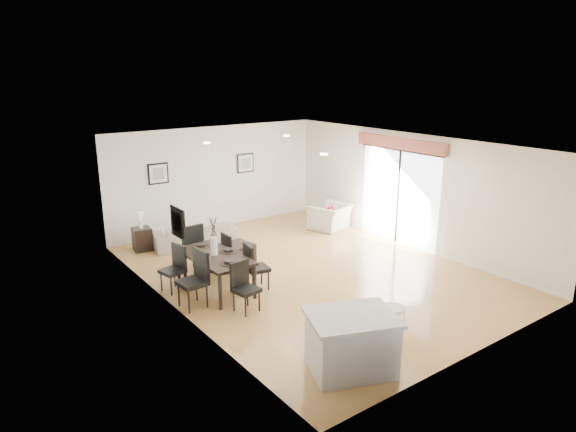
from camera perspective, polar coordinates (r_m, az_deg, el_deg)
ground at (r=10.89m, az=2.38°, el=-6.18°), size 8.00×8.00×0.00m
wall_back at (r=13.73m, az=-8.00°, el=4.25°), size 6.00×0.04×2.70m
wall_front at (r=7.90m, az=20.90°, el=-5.57°), size 6.00×0.04×2.70m
wall_left at (r=8.98m, az=-12.73°, el=-2.31°), size 0.04×8.00×2.70m
wall_right at (r=12.50m, az=13.31°, el=2.81°), size 0.04×8.00×2.70m
ceiling at (r=10.19m, az=2.55°, el=8.03°), size 6.00×8.00×0.02m
sofa at (r=12.54m, az=-10.21°, el=-2.00°), size 2.09×1.14×0.58m
armchair at (r=13.70m, az=4.74°, el=-0.08°), size 1.23×1.15×0.65m
courtyard_plant_a at (r=14.54m, az=23.06°, el=-0.37°), size 0.66×0.60×0.67m
courtyard_plant_b at (r=15.29m, az=17.35°, el=1.03°), size 0.43×0.43×0.71m
dining_table at (r=9.89m, az=-8.16°, el=-4.69°), size 0.92×1.74×0.71m
dining_chair_wnear at (r=9.32m, az=-10.16°, el=-6.52°), size 0.50×0.50×1.04m
dining_chair_wfar at (r=10.08m, az=-12.39°, el=-5.36°), size 0.48×0.48×0.90m
dining_chair_enear at (r=9.88m, az=-3.88°, el=-5.37°), size 0.48×0.48×0.92m
dining_chair_efar at (r=10.57m, az=-6.34°, el=-4.03°), size 0.43×0.43×0.91m
dining_chair_head at (r=9.08m, az=-4.99°, el=-7.49°), size 0.46×0.46×0.90m
dining_chair_foot at (r=10.80m, az=-10.77°, el=-3.29°), size 0.50×0.50×1.06m
vase at (r=9.77m, az=-8.25°, el=-2.63°), size 0.96×1.47×0.74m
coffee_table at (r=11.34m, az=-6.38°, el=-4.28°), size 1.06×0.73×0.40m
side_table at (r=12.53m, az=-15.90°, el=-2.48°), size 0.45×0.45×0.54m
table_lamp at (r=12.38m, az=-16.08°, el=-0.20°), size 0.20×0.20×0.39m
cushion at (r=13.52m, az=4.71°, el=0.52°), size 0.28×0.21×0.28m
kitchen_island at (r=7.44m, az=7.04°, el=-13.79°), size 1.47×1.31×0.85m
bar_stool at (r=7.88m, az=11.66°, el=-10.54°), size 0.34×0.34×0.74m
framed_print_back_left at (r=12.99m, az=-14.23°, el=4.59°), size 0.52×0.04×0.52m
framed_print_back_right at (r=14.08m, az=-4.75°, el=5.89°), size 0.52×0.04×0.52m
framed_print_left_wall at (r=8.73m, az=-12.14°, el=-0.74°), size 0.04×0.52×0.52m
sliding_door at (r=12.59m, az=12.24°, el=4.44°), size 0.12×2.70×2.57m
courtyard at (r=15.56m, az=18.48°, el=3.35°), size 6.00×6.00×2.00m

